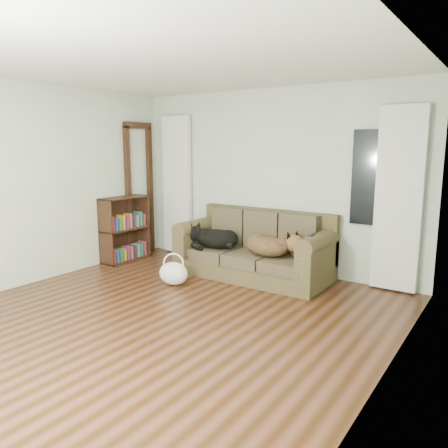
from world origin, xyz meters
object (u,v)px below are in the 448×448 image
Objects in this scene: bookshelf at (125,229)px; dog_black_lab at (215,239)px; sofa at (253,245)px; dog_shepherd at (271,245)px; tote_bag at (174,273)px.

dog_black_lab is at bearing 12.92° from bookshelf.
bookshelf is (-2.11, -0.38, 0.05)m from sofa.
dog_shepherd is 1.34m from tote_bag.
dog_black_lab is at bearing 84.37° from tote_bag.
bookshelf reaches higher than dog_black_lab.
dog_shepherd is (0.31, -0.05, 0.04)m from sofa.
dog_shepherd is at bearing 10.04° from bookshelf.
dog_shepherd is at bearing -9.67° from sofa.
dog_black_lab is at bearing -170.77° from sofa.
bookshelf is (-1.53, -0.29, 0.02)m from dog_black_lab.
sofa is 2.09× the size of bookshelf.
tote_bag is at bearing 51.83° from dog_shepherd.
dog_black_lab is 1.56m from bookshelf.
sofa is at bearing 0.89° from dog_shepherd.
dog_shepherd reaches higher than dog_black_lab.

